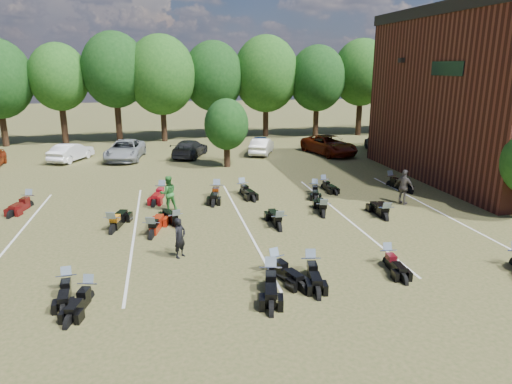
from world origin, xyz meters
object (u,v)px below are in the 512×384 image
object	(u,v)px
person_black	(180,238)
motorcycle_0	(89,300)
motorcycle_3	(275,273)
motorcycle_14	(30,207)
person_green	(168,193)
car_4	(260,145)
person_grey	(404,187)
motorcycle_7	(152,238)

from	to	relation	value
person_black	motorcycle_0	world-z (taller)	person_black
motorcycle_3	motorcycle_14	xyz separation A→B (m)	(-10.75, 10.27, 0.00)
person_green	motorcycle_3	size ratio (longest dim) A/B	0.80
car_4	motorcycle_14	distance (m)	19.64
person_green	person_black	bearing A→B (deg)	80.33
motorcycle_0	motorcycle_3	xyz separation A→B (m)	(6.26, 0.71, 0.00)
motorcycle_3	motorcycle_14	world-z (taller)	motorcycle_14
motorcycle_3	motorcycle_14	size ratio (longest dim) A/B	0.97
person_black	motorcycle_3	size ratio (longest dim) A/B	0.70
car_4	person_black	size ratio (longest dim) A/B	2.52
motorcycle_3	car_4	bearing A→B (deg)	60.98
person_grey	motorcycle_14	size ratio (longest dim) A/B	0.81
person_green	motorcycle_7	size ratio (longest dim) A/B	0.73
person_grey	motorcycle_0	size ratio (longest dim) A/B	0.92
person_grey	motorcycle_0	bearing A→B (deg)	84.83
person_black	person_green	world-z (taller)	person_green
person_green	motorcycle_0	distance (m)	9.41
motorcycle_0	person_green	bearing A→B (deg)	87.34
car_4	motorcycle_14	size ratio (longest dim) A/B	1.71
motorcycle_14	car_4	bearing A→B (deg)	54.57
person_grey	motorcycle_3	bearing A→B (deg)	96.14
car_4	person_grey	xyz separation A→B (m)	(4.39, -16.08, 0.26)
motorcycle_0	motorcycle_7	bearing A→B (deg)	83.91
person_green	motorcycle_3	xyz separation A→B (m)	(3.57, -8.26, -0.90)
person_grey	motorcycle_7	xyz separation A→B (m)	(-13.09, -2.33, -0.94)
person_grey	motorcycle_7	distance (m)	13.33
person_black	person_grey	distance (m)	12.85
person_black	motorcycle_14	distance (m)	11.12
person_grey	motorcycle_7	bearing A→B (deg)	68.40
person_green	person_grey	world-z (taller)	person_grey
motorcycle_7	person_black	bearing A→B (deg)	128.41
motorcycle_0	motorcycle_3	size ratio (longest dim) A/B	0.91
car_4	person_grey	distance (m)	16.67
person_green	motorcycle_14	distance (m)	7.51
person_grey	motorcycle_14	world-z (taller)	person_grey
motorcycle_7	motorcycle_14	size ratio (longest dim) A/B	1.05
person_grey	motorcycle_14	bearing A→B (deg)	48.08
person_black	person_green	xyz separation A→B (m)	(-0.31, 6.17, 0.11)
motorcycle_0	motorcycle_14	world-z (taller)	motorcycle_14
motorcycle_14	person_grey	bearing A→B (deg)	4.54
car_4	motorcycle_0	world-z (taller)	car_4
motorcycle_0	motorcycle_14	bearing A→B (deg)	126.28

